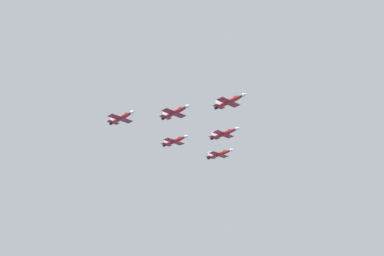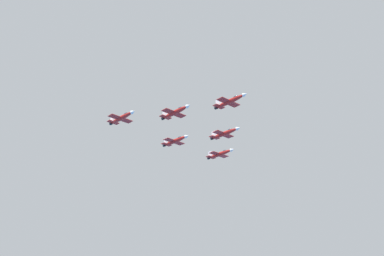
% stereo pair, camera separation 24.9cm
% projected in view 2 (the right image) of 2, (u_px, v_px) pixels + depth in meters
% --- Properties ---
extents(jet_lead, '(11.01, 17.48, 3.70)m').
position_uv_depth(jet_lead, '(230.00, 101.00, 172.55)').
color(jet_lead, red).
extents(jet_left_wingman, '(11.04, 17.58, 3.71)m').
position_uv_depth(jet_left_wingman, '(225.00, 133.00, 191.12)').
color(jet_left_wingman, red).
extents(jet_right_wingman, '(10.95, 17.39, 3.68)m').
position_uv_depth(jet_right_wingman, '(175.00, 112.00, 173.77)').
color(jet_right_wingman, red).
extents(jet_left_outer, '(11.16, 17.73, 3.75)m').
position_uv_depth(jet_left_outer, '(220.00, 154.00, 210.92)').
color(jet_left_outer, red).
extents(jet_right_outer, '(10.78, 17.19, 3.63)m').
position_uv_depth(jet_right_outer, '(122.00, 118.00, 175.95)').
color(jet_right_outer, red).
extents(jet_slot_rear, '(10.63, 16.95, 3.58)m').
position_uv_depth(jet_slot_rear, '(175.00, 141.00, 192.79)').
color(jet_slot_rear, red).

